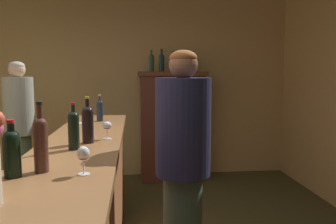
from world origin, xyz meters
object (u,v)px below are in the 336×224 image
Objects in this scene: wine_bottle_syrah at (100,109)px; display_cabinet at (172,124)px; wine_bottle_chardonnay at (12,151)px; cheese_plate at (79,123)px; display_bottle_left at (152,62)px; patron_tall at (20,128)px; display_bottle_midright at (183,62)px; display_bottle_center at (173,63)px; display_bottle_midleft at (162,62)px; wine_bottle_merlot at (88,123)px; display_bottle_right at (193,63)px; bartender at (183,165)px; bar_counter at (85,208)px; wine_bottle_pinot at (41,141)px; wine_glass_mid at (83,155)px; wine_glass_front at (107,127)px; wine_bottle_riesling at (74,128)px.

display_cabinet is at bearing 57.85° from wine_bottle_syrah.
wine_bottle_chardonnay reaches higher than cheese_plate.
display_bottle_left is 0.18× the size of patron_tall.
display_bottle_center is at bearing 180.00° from display_bottle_midright.
display_bottle_midleft is (0.15, 0.00, 0.01)m from display_bottle_left.
wine_bottle_merlot is (-0.87, -2.55, 0.39)m from display_cabinet.
wine_bottle_merlot is 1.14× the size of display_bottle_right.
display_cabinet is at bearing 80.22° from patron_tall.
display_bottle_midleft reaches higher than patron_tall.
display_bottle_left is at bearing 76.05° from wine_bottle_chardonnay.
bartender is at bearing -97.91° from display_bottle_midright.
display_cabinet is 2.73m from bartender.
cheese_plate reaches higher than bar_counter.
display_bottle_midleft is at bearing 73.73° from wine_bottle_chardonnay.
display_bottle_center is at bearing 72.56° from wine_bottle_pinot.
display_cabinet reaches higher than wine_bottle_pinot.
cheese_plate is at bearing -123.54° from display_cabinet.
display_bottle_midright reaches higher than wine_bottle_syrah.
wine_glass_mid is (0.33, 0.01, -0.03)m from wine_bottle_chardonnay.
display_bottle_left is at bearing 180.00° from display_bottle_midright.
display_bottle_midleft is 2.83m from bartender.
wine_glass_front is (0.26, 0.85, -0.06)m from wine_bottle_pinot.
display_bottle_right is at bearing 66.32° from wine_glass_front.
wine_bottle_syrah is at bearing 86.50° from wine_bottle_pinot.
display_cabinet is at bearing 72.77° from wine_glass_front.
wine_glass_front is at bearing -113.68° from display_bottle_right.
display_bottle_right is at bearing 62.76° from bar_counter.
wine_bottle_merlot is 0.96m from cheese_plate.
display_bottle_midleft is at bearing 82.16° from patron_tall.
display_bottle_midleft is (0.86, 3.26, 0.50)m from wine_bottle_pinot.
display_cabinet is 5.21× the size of wine_bottle_riesling.
patron_tall is at bearing -153.39° from display_cabinet.
display_bottle_center is 2.23m from patron_tall.
wine_bottle_syrah is 1.77m from display_bottle_center.
wine_glass_front is (0.19, 0.34, -0.04)m from wine_bottle_riesling.
wine_bottle_pinot is at bearing -109.63° from display_bottle_midright.
wine_bottle_merlot reaches higher than wine_glass_front.
display_cabinet is 5.48× the size of display_bottle_center.
display_bottle_left is at bearing 77.18° from wine_bottle_merlot.
wine_bottle_pinot reaches higher than wine_bottle_chardonnay.
wine_bottle_chardonnay is at bearing -101.64° from bar_counter.
bar_counter is at bearing 78.36° from wine_bottle_chardonnay.
display_bottle_midleft reaches higher than display_bottle_center.
display_bottle_midright is (1.03, 2.55, 0.51)m from wine_bottle_merlot.
wine_bottle_merlot reaches higher than wine_glass_mid.
wine_glass_mid is at bearing -84.27° from wine_bottle_merlot.
display_bottle_left is at bearing 180.00° from display_bottle_right.
display_bottle_midright reaches higher than display_bottle_right.
cheese_plate is at bearing 112.16° from wine_glass_front.
bartender is (0.90, 0.62, -0.26)m from wine_bottle_chardonnay.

